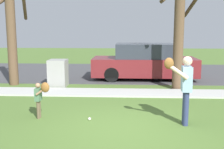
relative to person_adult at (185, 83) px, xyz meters
name	(u,v)px	position (x,y,z in m)	size (l,w,h in m)	color
ground_plane	(124,94)	(-1.47, 3.14, -1.03)	(48.00, 48.00, 0.00)	#4C6B2D
sidewalk_strip	(124,93)	(-1.47, 3.24, -1.00)	(36.00, 1.20, 0.06)	#B2B2AD
road_surface	(125,72)	(-1.47, 8.24, -1.02)	(36.00, 6.80, 0.02)	#424244
person_adult	(185,83)	(0.00, 0.00, 0.00)	(0.71, 0.59, 1.67)	navy
person_child	(40,94)	(-3.59, 0.25, -0.38)	(0.43, 0.40, 0.99)	brown
baseball	(89,119)	(-2.33, 0.20, -0.99)	(0.07, 0.07, 0.07)	white
utility_cabinet	(58,73)	(-4.15, 4.38, -0.48)	(0.70, 0.76, 1.09)	gray
street_tree_near	(179,19)	(0.56, 4.10, 1.65)	(1.85, 1.88, 5.03)	brown
street_tree_far	(11,21)	(-6.08, 4.61, 1.60)	(1.84, 1.88, 4.92)	brown
parked_suv_maroon	(144,62)	(-0.59, 6.20, -0.24)	(4.70, 1.90, 1.63)	maroon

